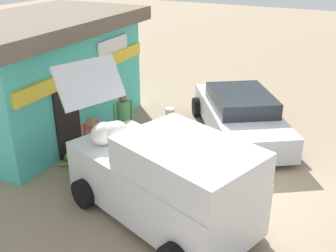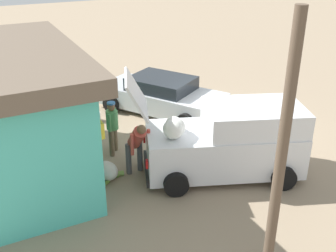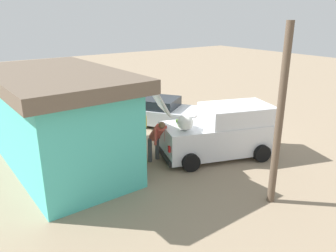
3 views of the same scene
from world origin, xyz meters
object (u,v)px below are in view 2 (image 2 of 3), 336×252
Objects in this scene: customer_bending at (137,143)px; paint_bucket at (96,117)px; parked_sedan at (162,95)px; storefront_bar at (9,114)px; delivery_van at (228,141)px; vendor_standing at (112,125)px; unloaded_banana_pile at (107,171)px.

customer_bending reaches higher than paint_bucket.
storefront_bar is at bearing 113.25° from parked_sedan.
storefront_bar reaches higher than delivery_van.
customer_bending is (-1.41, -0.21, 0.04)m from vendor_standing.
storefront_bar is at bearing 89.65° from vendor_standing.
storefront_bar is 3.29m from customer_bending.
vendor_standing is 1.56m from unloaded_banana_pile.
parked_sedan is at bearing -32.38° from customer_bending.
paint_bucket is at bearing 85.36° from parked_sedan.
delivery_van reaches higher than customer_bending.
unloaded_banana_pile is (-3.50, 3.12, -0.40)m from parked_sedan.
customer_bending is at bearing -100.79° from unloaded_banana_pile.
parked_sedan is at bearing -94.64° from paint_bucket.
paint_bucket is (0.19, 2.37, -0.46)m from parked_sedan.
customer_bending is at bearing 68.15° from delivery_van.
storefront_bar is at bearing 65.46° from delivery_van.
delivery_van reaches higher than paint_bucket.
unloaded_banana_pile is (-1.26, 0.60, -0.69)m from vendor_standing.
vendor_standing is 1.02× the size of customer_bending.
parked_sedan is at bearing -48.42° from vendor_standing.
parked_sedan is 4.33m from customer_bending.
storefront_bar is at bearing 130.76° from paint_bucket.
paint_bucket is (4.73, 2.26, -0.80)m from delivery_van.
delivery_van is 3.05× the size of customer_bending.
parked_sedan is 2.42m from paint_bucket.
delivery_van reaches higher than parked_sedan.
parked_sedan is at bearing -1.36° from delivery_van.
customer_bending is (-3.65, 2.31, 0.33)m from parked_sedan.
unloaded_banana_pile is (0.15, 0.80, -0.73)m from customer_bending.
delivery_van is 15.60× the size of paint_bucket.
storefront_bar is 4.11× the size of customer_bending.
vendor_standing is (-0.02, -2.65, -0.82)m from storefront_bar.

